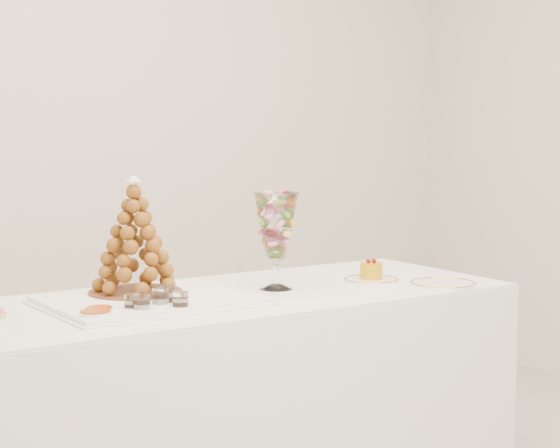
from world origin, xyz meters
TOP-DOWN VIEW (x-y plane):
  - buffet_table at (0.02, 0.37)m, footprint 1.97×0.84m
  - lace_tray at (-0.31, 0.36)m, footprint 0.68×0.52m
  - macaron_vase at (0.18, 0.37)m, footprint 0.16×0.16m
  - cake_plate at (0.57, 0.33)m, footprint 0.21×0.21m
  - spare_plate at (0.74, 0.12)m, footprint 0.24×0.24m
  - verrine_a at (-0.43, 0.23)m, footprint 0.05×0.05m
  - verrine_b at (-0.33, 0.24)m, footprint 0.07×0.07m
  - verrine_c at (-0.29, 0.25)m, footprint 0.05×0.05m
  - verrine_d at (-0.41, 0.19)m, footprint 0.06×0.06m
  - verrine_e at (-0.29, 0.16)m, footprint 0.06×0.06m
  - ramekin_back at (-0.53, 0.24)m, footprint 0.09×0.09m
  - ramekin_front at (-0.56, 0.17)m, footprint 0.10×0.10m
  - croquembouche at (-0.32, 0.46)m, footprint 0.32×0.32m
  - mousse_cake at (0.57, 0.33)m, footprint 0.08×0.08m

SIDE VIEW (x-z plane):
  - buffet_table at x=0.02m, z-range 0.00..0.74m
  - cake_plate at x=0.57m, z-range 0.74..0.75m
  - spare_plate at x=0.74m, z-range 0.74..0.75m
  - lace_tray at x=-0.31m, z-range 0.74..0.76m
  - ramekin_back at x=-0.53m, z-range 0.74..0.77m
  - ramekin_front at x=-0.56m, z-range 0.74..0.77m
  - verrine_a at x=-0.43m, z-range 0.74..0.80m
  - verrine_e at x=-0.29m, z-range 0.74..0.81m
  - verrine_d at x=-0.41m, z-range 0.74..0.81m
  - verrine_b at x=-0.33m, z-range 0.74..0.81m
  - verrine_c at x=-0.29m, z-range 0.74..0.81m
  - mousse_cake at x=0.57m, z-range 0.74..0.82m
  - croquembouche at x=-0.32m, z-range 0.76..1.15m
  - macaron_vase at x=0.18m, z-range 0.79..1.13m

